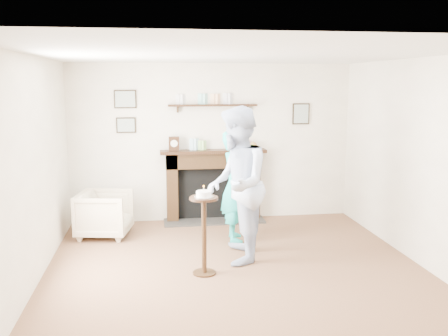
{
  "coord_description": "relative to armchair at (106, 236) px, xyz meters",
  "views": [
    {
      "loc": [
        -0.96,
        -5.38,
        2.21
      ],
      "look_at": [
        -0.04,
        0.9,
        1.11
      ],
      "focal_mm": 40.0,
      "sensor_mm": 36.0,
      "label": 1
    }
  ],
  "objects": [
    {
      "name": "ground",
      "position": [
        1.66,
        -1.77,
        0.0
      ],
      "size": [
        5.0,
        5.0,
        0.0
      ],
      "primitive_type": "plane",
      "color": "brown",
      "rests_on": "ground"
    },
    {
      "name": "room_shell",
      "position": [
        1.66,
        -1.07,
        1.62
      ],
      "size": [
        4.54,
        5.02,
        2.52
      ],
      "color": "beige",
      "rests_on": "ground"
    },
    {
      "name": "pedestal_table",
      "position": [
        1.27,
        -1.64,
        0.65
      ],
      "size": [
        0.33,
        0.33,
        1.05
      ],
      "color": "black",
      "rests_on": "ground"
    },
    {
      "name": "woman",
      "position": [
        1.83,
        -0.44,
        0.0
      ],
      "size": [
        0.39,
        0.58,
        1.57
      ],
      "primitive_type": "imported",
      "rotation": [
        0.0,
        0.0,
        1.54
      ],
      "color": "#20B9A4",
      "rests_on": "ground"
    },
    {
      "name": "armchair",
      "position": [
        0.0,
        0.0,
        0.0
      ],
      "size": [
        0.84,
        0.83,
        0.66
      ],
      "primitive_type": "imported",
      "rotation": [
        0.0,
        0.0,
        1.39
      ],
      "color": "tan",
      "rests_on": "ground"
    },
    {
      "name": "man",
      "position": [
        1.71,
        -1.25,
        0.0
      ],
      "size": [
        0.87,
        1.04,
        1.93
      ],
      "primitive_type": "imported",
      "rotation": [
        0.0,
        0.0,
        -1.73
      ],
      "color": "#A6AFD0",
      "rests_on": "ground"
    }
  ]
}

